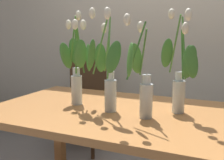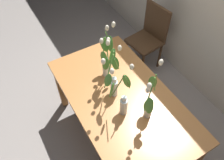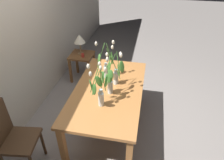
{
  "view_description": "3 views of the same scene",
  "coord_description": "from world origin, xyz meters",
  "px_view_note": "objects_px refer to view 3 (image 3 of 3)",
  "views": [
    {
      "loc": [
        0.56,
        -1.42,
        1.18
      ],
      "look_at": [
        -0.09,
        0.0,
        0.91
      ],
      "focal_mm": 44.34,
      "sensor_mm": 36.0,
      "label": 1
    },
    {
      "loc": [
        1.06,
        -0.73,
        2.52
      ],
      "look_at": [
        -0.07,
        -0.07,
        0.97
      ],
      "focal_mm": 37.07,
      "sensor_mm": 36.0,
      "label": 2
    },
    {
      "loc": [
        -2.13,
        -0.47,
        2.36
      ],
      "look_at": [
        -0.07,
        -0.06,
        0.94
      ],
      "focal_mm": 32.6,
      "sensor_mm": 36.0,
      "label": 3
    }
  ],
  "objects_px": {
    "pillar_candle": "(83,55)",
    "table_lamp": "(80,39)",
    "tulip_vase_2": "(110,80)",
    "side_table": "(82,60)",
    "dining_table": "(108,94)",
    "tulip_vase_0": "(116,74)",
    "dining_chair": "(11,136)",
    "tulip_vase_3": "(99,90)",
    "tulip_vase_1": "(107,65)"
  },
  "relations": [
    {
      "from": "pillar_candle",
      "to": "table_lamp",
      "type": "bearing_deg",
      "value": 34.02
    },
    {
      "from": "tulip_vase_2",
      "to": "side_table",
      "type": "bearing_deg",
      "value": 32.41
    },
    {
      "from": "pillar_candle",
      "to": "dining_table",
      "type": "bearing_deg",
      "value": -147.1
    },
    {
      "from": "tulip_vase_0",
      "to": "dining_chair",
      "type": "xyz_separation_m",
      "value": [
        -0.94,
        1.03,
        -0.39
      ]
    },
    {
      "from": "tulip_vase_3",
      "to": "pillar_candle",
      "type": "relative_size",
      "value": 7.72
    },
    {
      "from": "dining_table",
      "to": "side_table",
      "type": "relative_size",
      "value": 2.91
    },
    {
      "from": "tulip_vase_2",
      "to": "table_lamp",
      "type": "height_order",
      "value": "tulip_vase_2"
    },
    {
      "from": "side_table",
      "to": "pillar_candle",
      "type": "height_order",
      "value": "pillar_candle"
    },
    {
      "from": "dining_table",
      "to": "pillar_candle",
      "type": "xyz_separation_m",
      "value": [
        1.16,
        0.75,
        -0.06
      ]
    },
    {
      "from": "tulip_vase_2",
      "to": "dining_chair",
      "type": "xyz_separation_m",
      "value": [
        -0.72,
        1.01,
        -0.42
      ]
    },
    {
      "from": "tulip_vase_0",
      "to": "tulip_vase_1",
      "type": "relative_size",
      "value": 0.92
    },
    {
      "from": "tulip_vase_3",
      "to": "pillar_candle",
      "type": "height_order",
      "value": "tulip_vase_3"
    },
    {
      "from": "table_lamp",
      "to": "pillar_candle",
      "type": "height_order",
      "value": "table_lamp"
    },
    {
      "from": "dining_table",
      "to": "dining_chair",
      "type": "distance_m",
      "value": 1.27
    },
    {
      "from": "dining_table",
      "to": "tulip_vase_3",
      "type": "xyz_separation_m",
      "value": [
        -0.34,
        0.03,
        0.32
      ]
    },
    {
      "from": "dining_table",
      "to": "table_lamp",
      "type": "height_order",
      "value": "table_lamp"
    },
    {
      "from": "dining_table",
      "to": "tulip_vase_0",
      "type": "distance_m",
      "value": 0.3
    },
    {
      "from": "dining_table",
      "to": "tulip_vase_0",
      "type": "bearing_deg",
      "value": -32.05
    },
    {
      "from": "tulip_vase_0",
      "to": "dining_chair",
      "type": "bearing_deg",
      "value": 132.26
    },
    {
      "from": "side_table",
      "to": "pillar_candle",
      "type": "xyz_separation_m",
      "value": [
        -0.09,
        -0.06,
        0.16
      ]
    },
    {
      "from": "tulip_vase_2",
      "to": "tulip_vase_3",
      "type": "xyz_separation_m",
      "value": [
        -0.24,
        0.08,
        0.02
      ]
    },
    {
      "from": "dining_table",
      "to": "dining_chair",
      "type": "height_order",
      "value": "dining_chair"
    },
    {
      "from": "tulip_vase_3",
      "to": "pillar_candle",
      "type": "xyz_separation_m",
      "value": [
        1.5,
        0.72,
        -0.38
      ]
    },
    {
      "from": "tulip_vase_2",
      "to": "table_lamp",
      "type": "xyz_separation_m",
      "value": [
        1.37,
        0.87,
        -0.09
      ]
    },
    {
      "from": "dining_table",
      "to": "tulip_vase_3",
      "type": "relative_size",
      "value": 2.76
    },
    {
      "from": "tulip_vase_0",
      "to": "table_lamp",
      "type": "relative_size",
      "value": 1.34
    },
    {
      "from": "table_lamp",
      "to": "tulip_vase_3",
      "type": "bearing_deg",
      "value": -153.71
    },
    {
      "from": "dining_chair",
      "to": "table_lamp",
      "type": "height_order",
      "value": "table_lamp"
    },
    {
      "from": "tulip_vase_3",
      "to": "pillar_candle",
      "type": "bearing_deg",
      "value": 25.63
    },
    {
      "from": "tulip_vase_1",
      "to": "table_lamp",
      "type": "xyz_separation_m",
      "value": [
        0.99,
        0.75,
        -0.09
      ]
    },
    {
      "from": "tulip_vase_1",
      "to": "dining_chair",
      "type": "height_order",
      "value": "tulip_vase_1"
    },
    {
      "from": "tulip_vase_1",
      "to": "side_table",
      "type": "distance_m",
      "value": 1.31
    },
    {
      "from": "dining_table",
      "to": "dining_chair",
      "type": "relative_size",
      "value": 1.72
    },
    {
      "from": "tulip_vase_1",
      "to": "dining_chair",
      "type": "bearing_deg",
      "value": 141.52
    },
    {
      "from": "tulip_vase_1",
      "to": "tulip_vase_2",
      "type": "relative_size",
      "value": 1.0
    },
    {
      "from": "tulip_vase_1",
      "to": "tulip_vase_3",
      "type": "height_order",
      "value": "tulip_vase_3"
    },
    {
      "from": "pillar_candle",
      "to": "tulip_vase_1",
      "type": "bearing_deg",
      "value": -142.7
    },
    {
      "from": "tulip_vase_0",
      "to": "tulip_vase_2",
      "type": "xyz_separation_m",
      "value": [
        -0.22,
        0.03,
        0.03
      ]
    },
    {
      "from": "tulip_vase_2",
      "to": "side_table",
      "type": "xyz_separation_m",
      "value": [
        1.35,
        0.85,
        -0.52
      ]
    },
    {
      "from": "dining_chair",
      "to": "side_table",
      "type": "bearing_deg",
      "value": -4.18
    },
    {
      "from": "side_table",
      "to": "pillar_candle",
      "type": "distance_m",
      "value": 0.19
    },
    {
      "from": "dining_table",
      "to": "tulip_vase_0",
      "type": "height_order",
      "value": "tulip_vase_0"
    },
    {
      "from": "tulip_vase_0",
      "to": "pillar_candle",
      "type": "distance_m",
      "value": 1.37
    },
    {
      "from": "side_table",
      "to": "pillar_candle",
      "type": "relative_size",
      "value": 7.33
    },
    {
      "from": "side_table",
      "to": "dining_table",
      "type": "bearing_deg",
      "value": -147.09
    },
    {
      "from": "dining_chair",
      "to": "table_lamp",
      "type": "relative_size",
      "value": 2.34
    },
    {
      "from": "tulip_vase_0",
      "to": "tulip_vase_2",
      "type": "bearing_deg",
      "value": 172.54
    },
    {
      "from": "dining_table",
      "to": "pillar_candle",
      "type": "distance_m",
      "value": 1.38
    },
    {
      "from": "tulip_vase_1",
      "to": "pillar_candle",
      "type": "bearing_deg",
      "value": 37.3
    },
    {
      "from": "tulip_vase_0",
      "to": "tulip_vase_1",
      "type": "distance_m",
      "value": 0.23
    }
  ]
}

